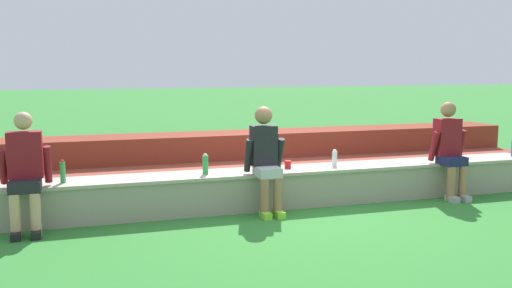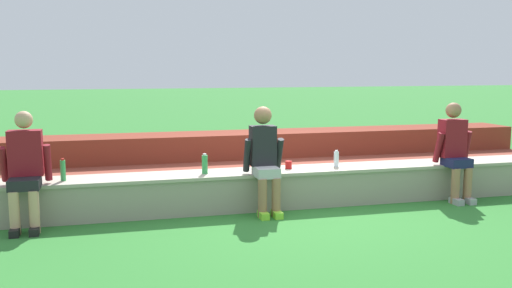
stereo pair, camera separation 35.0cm
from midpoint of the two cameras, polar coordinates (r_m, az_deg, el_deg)
name	(u,v)px [view 2 (the right image)]	position (r m, az deg, el deg)	size (l,w,h in m)	color
ground_plane	(301,210)	(7.26, 5.98, -6.61)	(80.00, 80.00, 0.00)	#2D752D
stone_seating_wall	(295,186)	(7.44, 5.27, -4.21)	(7.26, 0.58, 0.48)	gray
brick_bleachers	(264,162)	(8.82, 1.98, -1.85)	(8.79, 1.53, 0.77)	brown
person_far_left	(25,168)	(6.70, -20.89, -2.25)	(0.54, 0.58, 1.31)	tan
person_left_of_center	(265,157)	(6.93, 2.33, -1.36)	(0.49, 0.56, 1.32)	#996B4C
person_center	(455,149)	(8.11, 20.60, -0.51)	(0.52, 0.51, 1.32)	#996B4C
water_bottle_near_left	(205,164)	(7.03, -3.77, -2.05)	(0.07, 0.07, 0.25)	green
water_bottle_mid_left	(336,159)	(7.61, 9.41, -1.50)	(0.07, 0.07, 0.22)	silver
water_bottle_near_right	(63,170)	(6.90, -17.53, -2.54)	(0.06, 0.06, 0.26)	green
plastic_cup_right_end	(289,165)	(7.39, 4.66, -2.11)	(0.09, 0.09, 0.10)	red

